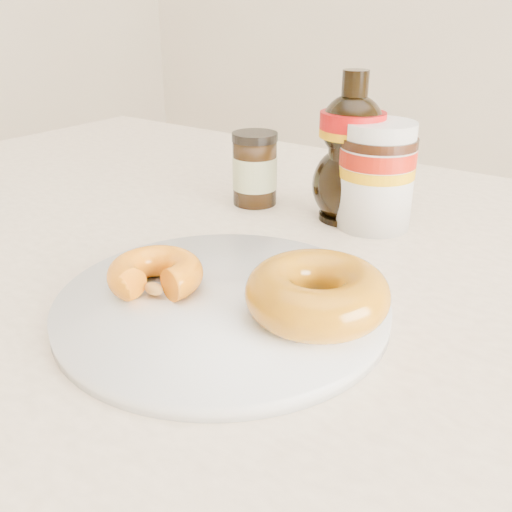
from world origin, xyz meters
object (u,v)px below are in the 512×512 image
Objects in this scene: dining_table at (253,319)px; donut_bitten at (155,274)px; donut_whole at (317,293)px; plate at (222,304)px; dark_jar at (255,170)px; nutella_jar at (376,171)px; syrup_bottle at (351,148)px.

donut_bitten is at bearing -91.27° from dining_table.
plate is at bearing -165.81° from donut_whole.
plate is 3.06× the size of dark_jar.
plate is 0.29m from dark_jar.
dining_table is at bearing -115.46° from nutella_jar.
dark_jar is (-0.16, -0.02, -0.02)m from nutella_jar.
nutella_jar reaches higher than plate.
plate is 2.47× the size of donut_whole.
dark_jar is (-0.09, 0.27, 0.02)m from donut_bitten.
nutella_jar is 0.04m from syrup_bottle.
donut_bitten is at bearing -71.89° from dark_jar.
dark_jar reaches higher than donut_whole.
plate is 0.06m from donut_bitten.
donut_bitten is 0.30m from nutella_jar.
dark_jar is at bearing 122.78° from donut_bitten.
donut_whole is at bearing -45.24° from dark_jar.
nutella_jar is (-0.07, 0.25, 0.03)m from donut_whole.
dining_table is 11.28× the size of nutella_jar.
dining_table is at bearing 103.41° from donut_bitten.
dark_jar is at bearing 120.31° from plate.
syrup_bottle reaches higher than donut_whole.
nutella_jar reaches higher than donut_bitten.
nutella_jar is at bearing 86.54° from plate.
nutella_jar reaches higher than dark_jar.
plate is at bearing -65.42° from dining_table.
donut_whole is (0.14, 0.04, 0.01)m from donut_bitten.
syrup_bottle reaches higher than donut_bitten.
nutella_jar is at bearing 64.54° from dining_table.
dark_jar reaches higher than plate.
plate is at bearing -93.46° from nutella_jar.
dining_table is 0.16m from plate.
donut_bitten is (-0.00, -0.14, 0.11)m from dining_table.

